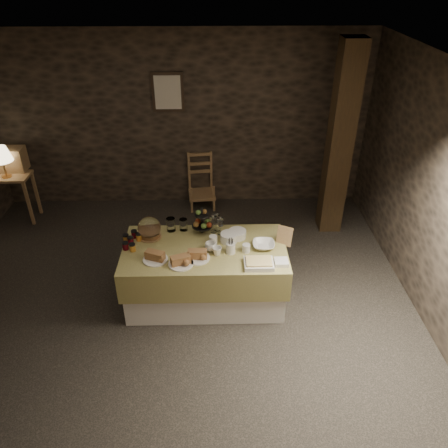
{
  "coord_description": "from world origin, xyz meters",
  "views": [
    {
      "loc": [
        0.5,
        -3.74,
        3.43
      ],
      "look_at": [
        0.59,
        0.2,
        0.96
      ],
      "focal_mm": 35.0,
      "sensor_mm": 36.0,
      "label": 1
    }
  ],
  "objects_px": {
    "table_lamp": "(0,155)",
    "chair": "(202,183)",
    "wine_rack": "(10,159)",
    "console_table": "(7,183)",
    "timber_column": "(340,143)",
    "buffet_table": "(205,270)",
    "fruit_stand": "(202,223)"
  },
  "relations": [
    {
      "from": "console_table",
      "to": "chair",
      "type": "relative_size",
      "value": 1.08
    },
    {
      "from": "console_table",
      "to": "chair",
      "type": "distance_m",
      "value": 2.82
    },
    {
      "from": "console_table",
      "to": "fruit_stand",
      "type": "height_order",
      "value": "fruit_stand"
    },
    {
      "from": "table_lamp",
      "to": "chair",
      "type": "height_order",
      "value": "table_lamp"
    },
    {
      "from": "console_table",
      "to": "table_lamp",
      "type": "relative_size",
      "value": 1.61
    },
    {
      "from": "chair",
      "to": "console_table",
      "type": "bearing_deg",
      "value": -179.1
    },
    {
      "from": "timber_column",
      "to": "wine_rack",
      "type": "bearing_deg",
      "value": 173.73
    },
    {
      "from": "timber_column",
      "to": "chair",
      "type": "bearing_deg",
      "value": 159.57
    },
    {
      "from": "chair",
      "to": "timber_column",
      "type": "distance_m",
      "value": 2.18
    },
    {
      "from": "console_table",
      "to": "table_lamp",
      "type": "height_order",
      "value": "table_lamp"
    },
    {
      "from": "fruit_stand",
      "to": "timber_column",
      "type": "bearing_deg",
      "value": 33.92
    },
    {
      "from": "chair",
      "to": "fruit_stand",
      "type": "bearing_deg",
      "value": -94.74
    },
    {
      "from": "timber_column",
      "to": "fruit_stand",
      "type": "distance_m",
      "value": 2.21
    },
    {
      "from": "wine_rack",
      "to": "fruit_stand",
      "type": "height_order",
      "value": "wine_rack"
    },
    {
      "from": "table_lamp",
      "to": "console_table",
      "type": "bearing_deg",
      "value": 135.0
    },
    {
      "from": "buffet_table",
      "to": "chair",
      "type": "distance_m",
      "value": 2.21
    },
    {
      "from": "chair",
      "to": "fruit_stand",
      "type": "distance_m",
      "value": 1.95
    },
    {
      "from": "console_table",
      "to": "wine_rack",
      "type": "relative_size",
      "value": 1.72
    },
    {
      "from": "buffet_table",
      "to": "wine_rack",
      "type": "bearing_deg",
      "value": 144.41
    },
    {
      "from": "wine_rack",
      "to": "chair",
      "type": "height_order",
      "value": "wine_rack"
    },
    {
      "from": "buffet_table",
      "to": "table_lamp",
      "type": "distance_m",
      "value": 3.41
    },
    {
      "from": "chair",
      "to": "timber_column",
      "type": "height_order",
      "value": "timber_column"
    },
    {
      "from": "buffet_table",
      "to": "fruit_stand",
      "type": "relative_size",
      "value": 5.39
    },
    {
      "from": "wine_rack",
      "to": "fruit_stand",
      "type": "distance_m",
      "value": 3.28
    },
    {
      "from": "console_table",
      "to": "table_lamp",
      "type": "distance_m",
      "value": 0.47
    },
    {
      "from": "buffet_table",
      "to": "fruit_stand",
      "type": "distance_m",
      "value": 0.53
    },
    {
      "from": "buffet_table",
      "to": "wine_rack",
      "type": "height_order",
      "value": "wine_rack"
    },
    {
      "from": "table_lamp",
      "to": "timber_column",
      "type": "xyz_separation_m",
      "value": [
        4.6,
        -0.27,
        0.24
      ]
    },
    {
      "from": "table_lamp",
      "to": "fruit_stand",
      "type": "height_order",
      "value": "table_lamp"
    },
    {
      "from": "wine_rack",
      "to": "timber_column",
      "type": "distance_m",
      "value": 4.64
    },
    {
      "from": "buffet_table",
      "to": "chair",
      "type": "bearing_deg",
      "value": 92.2
    },
    {
      "from": "buffet_table",
      "to": "chair",
      "type": "height_order",
      "value": "chair"
    }
  ]
}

